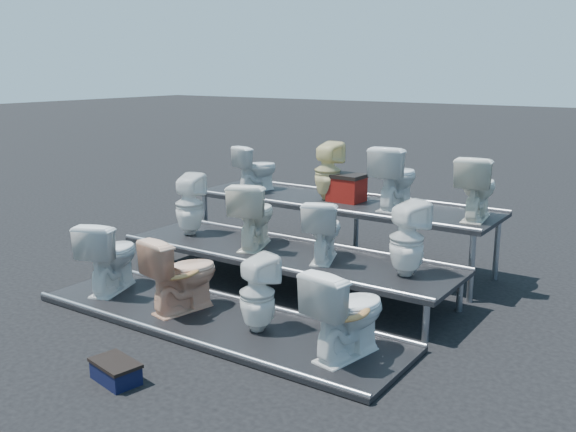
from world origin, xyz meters
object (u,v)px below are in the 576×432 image
Objects in this scene: toilet_4 at (189,204)px; toilet_5 at (253,214)px; toilet_0 at (110,255)px; toilet_9 at (328,171)px; step_stool at (116,373)px; red_crate at (347,189)px; toilet_10 at (395,177)px; toilet_11 at (477,187)px; toilet_3 at (347,312)px; toilet_2 at (257,294)px; toilet_1 at (182,273)px; toilet_6 at (323,230)px; toilet_8 at (256,168)px; toilet_7 at (407,239)px.

toilet_5 is at bearing 166.74° from toilet_4.
toilet_9 is at bearing -137.27° from toilet_0.
toilet_5 is 1.88× the size of step_stool.
toilet_9 reaches higher than step_stool.
toilet_9 is at bearing -168.75° from red_crate.
step_stool is at bearing -88.01° from red_crate.
toilet_0 is at bearing 151.07° from step_stool.
toilet_10 is (1.26, 1.30, 0.40)m from toilet_5.
toilet_5 is 1.04× the size of toilet_9.
toilet_10 is 1.04m from toilet_11.
toilet_4 reaches higher than toilet_3.
toilet_9 is at bearing -57.43° from toilet_2.
toilet_5 is at bearing 43.76° from toilet_10.
toilet_1 is 1.05× the size of toilet_9.
toilet_11 is at bearing -85.15° from toilet_3.
red_crate is at bearing -49.83° from toilet_3.
toilet_1 is 2.73m from toilet_9.
toilet_10 reaches higher than toilet_1.
toilet_9 is (-0.75, 2.60, 0.80)m from toilet_2.
toilet_4 is 1.86× the size of step_stool.
toilet_1 is 1.86× the size of red_crate.
step_stool is (0.57, -1.43, -0.39)m from toilet_1.
toilet_6 is 1.09× the size of toilet_8.
toilet_8 reaches higher than toilet_6.
toilet_2 is 1.54m from step_stool.
toilet_6 is at bearing 166.74° from toilet_4.
toilet_3 is 1.04× the size of toilet_4.
toilet_0 is 1.09× the size of toilet_2.
toilet_6 is (0.99, 0.00, -0.05)m from toilet_5.
toilet_1 is 2.98m from toilet_10.
red_crate is at bearing 102.00° from step_stool.
toilet_4 reaches higher than toilet_6.
toilet_4 is at bearing -38.63° from toilet_1.
toilet_7 reaches higher than step_stool.
toilet_7 is at bearing 159.27° from toilet_6.
toilet_7 is at bearing 145.90° from toilet_9.
step_stool is (1.52, -4.03, -1.11)m from toilet_8.
toilet_9 is 2.02m from toilet_11.
toilet_8 is at bearing -176.91° from red_crate.
toilet_8 reaches higher than toilet_1.
toilet_3 reaches higher than toilet_2.
toilet_7 is (0.99, 1.30, 0.42)m from toilet_2.
toilet_8 is at bearing -113.28° from toilet_0.
toilet_5 is 1.46m from red_crate.
toilet_7 reaches higher than toilet_1.
toilet_1 is 0.98× the size of toilet_3.
step_stool is (-1.42, -2.73, -0.78)m from toilet_7.
toilet_4 is at bearing 24.11° from toilet_7.
toilet_4 is 3.06m from toilet_7.
toilet_4 is (0.05, 1.30, 0.38)m from toilet_0.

